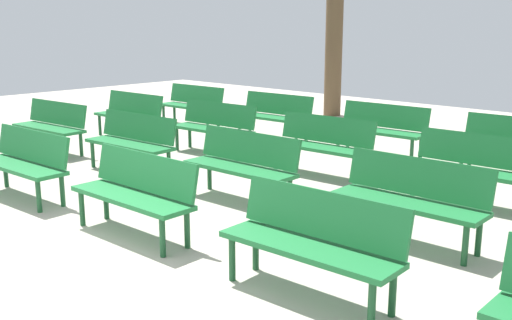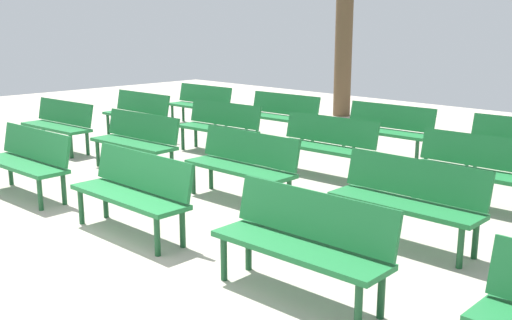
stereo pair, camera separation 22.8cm
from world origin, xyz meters
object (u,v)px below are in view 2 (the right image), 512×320
(bench_r0_c2, at_px, (134,188))
(bench_r1_c3, at_px, (408,196))
(bench_r0_c1, at_px, (28,158))
(bench_r1_c2, at_px, (243,162))
(bench_r2_c1, at_px, (220,124))
(bench_r3_c1, at_px, (281,113))
(bench_r3_c2, at_px, (387,127))
(bench_r2_c0, at_px, (138,112))
(bench_r3_c0, at_px, (201,103))
(bench_r1_c0, at_px, (59,122))
(bench_r0_c3, at_px, (304,238))
(bench_r1_c1, at_px, (137,138))
(bench_r2_c2, at_px, (326,142))
(tree_0, at_px, (343,49))
(bench_r2_c3, at_px, (477,166))

(bench_r0_c2, distance_m, bench_r1_c3, 2.88)
(bench_r0_c1, distance_m, bench_r1_c2, 2.83)
(bench_r1_c2, relative_size, bench_r2_c1, 0.99)
(bench_r3_c1, height_order, bench_r3_c2, same)
(bench_r2_c0, distance_m, bench_r3_c0, 1.76)
(bench_r1_c0, bearing_deg, bench_r0_c3, -15.86)
(bench_r0_c2, bearing_deg, bench_r1_c1, 143.73)
(bench_r0_c1, distance_m, bench_r0_c2, 2.21)
(bench_r2_c2, relative_size, bench_r3_c0, 1.00)
(bench_r0_c3, bearing_deg, tree_0, 122.62)
(bench_r1_c0, xyz_separation_m, bench_r1_c1, (2.21, 0.13, 0.00))
(bench_r2_c1, height_order, tree_0, tree_0)
(bench_r2_c3, bearing_deg, bench_r3_c2, 143.19)
(bench_r1_c1, xyz_separation_m, tree_0, (-1.13, 6.66, 1.10))
(bench_r0_c2, xyz_separation_m, tree_0, (-3.49, 8.30, 1.10))
(bench_r2_c3, bearing_deg, bench_r1_c1, -159.15)
(bench_r0_c3, distance_m, bench_r1_c3, 1.68)
(bench_r2_c0, xyz_separation_m, bench_r3_c0, (-0.16, 1.75, 0.00))
(bench_r1_c1, xyz_separation_m, bench_r2_c3, (4.51, 1.92, 0.00))
(bench_r3_c2, bearing_deg, bench_r1_c3, -56.63)
(bench_r0_c3, distance_m, tree_0, 10.06)
(bench_r0_c1, xyz_separation_m, bench_r2_c2, (2.09, 3.58, 0.00))
(bench_r1_c3, distance_m, bench_r2_c1, 4.89)
(bench_r0_c3, relative_size, bench_r2_c1, 0.99)
(bench_r0_c3, relative_size, bench_r3_c1, 1.00)
(bench_r2_c0, relative_size, tree_0, 0.50)
(bench_r0_c3, distance_m, bench_r3_c2, 5.62)
(bench_r1_c0, relative_size, bench_r2_c1, 1.00)
(bench_r3_c1, bearing_deg, bench_r0_c3, -48.97)
(bench_r1_c0, height_order, bench_r1_c3, same)
(bench_r2_c2, bearing_deg, bench_r0_c2, -91.17)
(bench_r0_c2, distance_m, bench_r0_c3, 2.28)
(bench_r1_c1, relative_size, bench_r3_c2, 1.01)
(bench_r2_c0, height_order, bench_r2_c1, same)
(bench_r2_c3, xyz_separation_m, bench_r3_c0, (-6.98, 1.41, 0.00))
(bench_r1_c1, bearing_deg, tree_0, 95.57)
(bench_r0_c3, relative_size, bench_r1_c0, 0.99)
(bench_r1_c1, height_order, bench_r2_c0, same)
(bench_r2_c1, bearing_deg, bench_r0_c1, -91.11)
(bench_r2_c0, bearing_deg, bench_r3_c0, 92.98)
(bench_r0_c2, distance_m, bench_r2_c3, 4.16)
(bench_r0_c3, height_order, bench_r1_c0, same)
(bench_r0_c2, bearing_deg, bench_r2_c2, 90.43)
(bench_r0_c1, xyz_separation_m, bench_r1_c1, (-0.16, 1.79, 0.00))
(bench_r0_c1, distance_m, bench_r3_c1, 5.22)
(bench_r2_c3, height_order, bench_r3_c0, same)
(bench_r0_c2, xyz_separation_m, bench_r1_c2, (-0.06, 1.69, 0.00))
(bench_r0_c2, relative_size, bench_r1_c0, 0.99)
(tree_0, bearing_deg, bench_r3_c2, -43.44)
(bench_r0_c2, distance_m, bench_r1_c2, 1.69)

